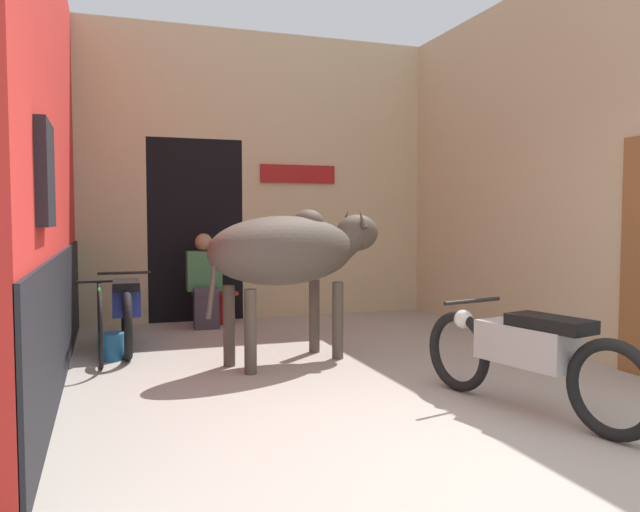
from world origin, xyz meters
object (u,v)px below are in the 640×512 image
at_px(motorcycle_far, 126,307).
at_px(bucket, 112,346).
at_px(bicycle, 100,320).
at_px(plastic_stool, 225,307).
at_px(cow, 293,251).
at_px(shopkeeper_seated, 205,278).
at_px(motorcycle_near, 526,353).

distance_m(motorcycle_far, bucket, 0.64).
height_order(bicycle, plastic_stool, bicycle).
xyz_separation_m(motorcycle_far, plastic_stool, (1.27, 1.18, -0.22)).
height_order(cow, shopkeeper_seated, cow).
bearing_deg(bicycle, shopkeeper_seated, 47.99).
relative_size(cow, plastic_stool, 4.89).
bearing_deg(motorcycle_near, bicycle, 135.26).
bearing_deg(cow, motorcycle_far, 142.25).
bearing_deg(shopkeeper_seated, motorcycle_near, -68.78).
bearing_deg(bicycle, bucket, -52.11).
bearing_deg(bicycle, plastic_stool, 46.03).
distance_m(bicycle, bucket, 0.30).
height_order(shopkeeper_seated, bucket, shopkeeper_seated).
bearing_deg(motorcycle_near, shopkeeper_seated, 111.22).
bearing_deg(shopkeeper_seated, bicycle, -132.01).
bearing_deg(bicycle, motorcycle_near, -44.74).
relative_size(motorcycle_near, bucket, 7.42).
relative_size(plastic_stool, bucket, 1.60).
relative_size(bicycle, shopkeeper_seated, 1.44).
xyz_separation_m(cow, bucket, (-1.67, 0.63, -0.94)).
height_order(bicycle, bucket, bicycle).
distance_m(cow, plastic_stool, 2.51).
relative_size(motorcycle_near, plastic_stool, 4.64).
bearing_deg(plastic_stool, bucket, -129.55).
bearing_deg(cow, bicycle, 156.59).
bearing_deg(bucket, bicycle, 127.89).
distance_m(cow, motorcycle_near, 2.45).
xyz_separation_m(motorcycle_far, bicycle, (-0.26, -0.40, -0.07)).
distance_m(motorcycle_near, plastic_stool, 4.65).
distance_m(plastic_stool, bucket, 2.24).
xyz_separation_m(cow, plastic_stool, (-0.24, 2.35, -0.84)).
distance_m(motorcycle_far, bicycle, 0.49).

